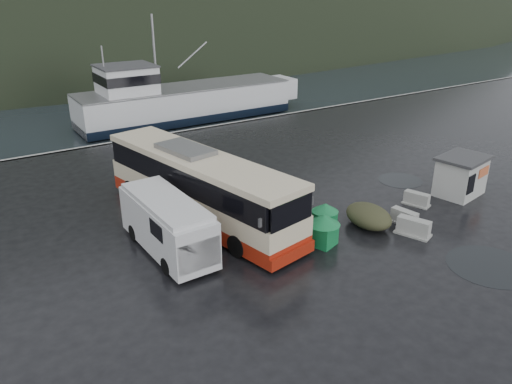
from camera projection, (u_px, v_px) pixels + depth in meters
ground at (297, 238)px, 24.01m from camera, size 160.00×160.00×0.00m
quay_edge at (145, 137)px, 39.50m from camera, size 160.00×0.60×1.50m
coach_bus at (201, 218)px, 26.08m from camera, size 5.62×13.38×3.68m
white_van at (169, 250)px, 22.95m from camera, size 2.33×6.31×2.61m
waste_bin_left at (324, 228)px, 25.04m from camera, size 1.15×1.15×1.34m
waste_bin_right at (322, 244)px, 23.46m from camera, size 1.41×1.41×1.55m
dome_tent at (368, 226)px, 25.26m from camera, size 2.30×2.97×1.08m
ticket_kiosk at (458, 194)px, 28.99m from camera, size 3.31×2.74×2.30m
jersey_barrier_a at (412, 234)px, 24.37m from camera, size 1.37×1.86×0.84m
jersey_barrier_b at (403, 223)px, 25.50m from camera, size 0.96×1.55×0.73m
jersey_barrier_c at (416, 205)px, 27.61m from camera, size 1.14×1.60×0.72m
fishing_trawler at (186, 105)px, 49.68m from camera, size 25.15×5.59×10.05m
puddles at (434, 250)px, 22.95m from camera, size 18.61×13.64×0.01m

